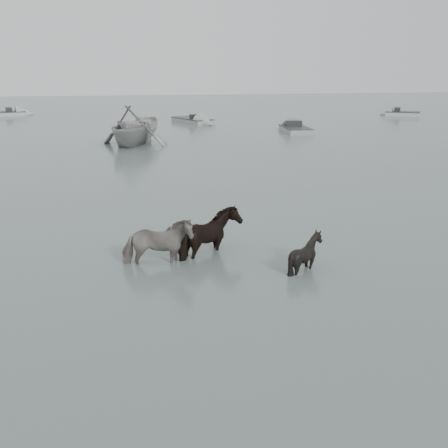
{
  "coord_description": "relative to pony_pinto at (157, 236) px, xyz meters",
  "views": [
    {
      "loc": [
        -1.34,
        -12.7,
        4.9
      ],
      "look_at": [
        0.79,
        0.38,
        1.0
      ],
      "focal_mm": 45.0,
      "sensor_mm": 36.0,
      "label": 1
    }
  ],
  "objects": [
    {
      "name": "ground",
      "position": [
        0.85,
        -0.5,
        -0.74
      ],
      "size": [
        140.0,
        140.0,
        0.0
      ],
      "primitive_type": "plane",
      "color": "#4F5E5A",
      "rests_on": "ground"
    },
    {
      "name": "pony_pinto",
      "position": [
        0.0,
        0.0,
        0.0
      ],
      "size": [
        1.76,
        0.82,
        1.48
      ],
      "primitive_type": "imported",
      "rotation": [
        0.0,
        0.0,
        1.56
      ],
      "color": "black",
      "rests_on": "ground"
    },
    {
      "name": "pony_dark",
      "position": [
        1.42,
        0.52,
        0.04
      ],
      "size": [
        1.87,
        1.97,
        1.56
      ],
      "primitive_type": "imported",
      "rotation": [
        0.0,
        0.0,
        1.12
      ],
      "color": "black",
      "rests_on": "ground"
    },
    {
      "name": "pony_black",
      "position": [
        3.52,
        -0.9,
        -0.15
      ],
      "size": [
        1.12,
        1.0,
        1.18
      ],
      "primitive_type": "imported",
      "rotation": [
        0.0,
        0.0,
        1.52
      ],
      "color": "black",
      "rests_on": "ground"
    },
    {
      "name": "rowboat_trail",
      "position": [
        -0.51,
        20.39,
        0.51
      ],
      "size": [
        5.72,
        6.04,
        2.5
      ],
      "primitive_type": "imported",
      "rotation": [
        0.0,
        0.0,
        2.71
      ],
      "color": "gray",
      "rests_on": "ground"
    },
    {
      "name": "boat_small",
      "position": [
        -0.02,
        21.46,
        0.1
      ],
      "size": [
        3.19,
        4.63,
        1.68
      ],
      "primitive_type": "imported",
      "rotation": [
        0.0,
        0.0,
        -0.4
      ],
      "color": "#B5B5B0",
      "rests_on": "ground"
    },
    {
      "name": "skiff_port",
      "position": [
        10.78,
        24.83,
        -0.36
      ],
      "size": [
        1.72,
        4.89,
        0.75
      ],
      "primitive_type": null,
      "rotation": [
        0.0,
        0.0,
        1.55
      ],
      "color": "gray",
      "rests_on": "ground"
    },
    {
      "name": "skiff_mid",
      "position": [
        4.34,
        32.05,
        -0.36
      ],
      "size": [
        3.88,
        5.83,
        0.75
      ],
      "primitive_type": null,
      "rotation": [
        0.0,
        0.0,
        -1.13
      ],
      "color": "gray",
      "rests_on": "ground"
    },
    {
      "name": "skiff_star",
      "position": [
        23.68,
        34.83,
        -0.36
      ],
      "size": [
        4.34,
        3.37,
        0.75
      ],
      "primitive_type": null,
      "rotation": [
        0.0,
        0.0,
        2.64
      ],
      "color": "#B6B5B1",
      "rests_on": "ground"
    },
    {
      "name": "skiff_far",
      "position": [
        -12.04,
        40.46,
        -0.36
      ],
      "size": [
        5.87,
        3.09,
        0.75
      ],
      "primitive_type": null,
      "rotation": [
        0.0,
        0.0,
        0.28
      ],
      "color": "#AEB0AD",
      "rests_on": "ground"
    }
  ]
}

